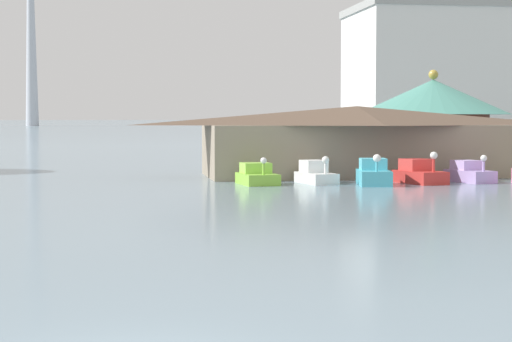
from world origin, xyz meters
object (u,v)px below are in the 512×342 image
(pedal_boat_lime, at_px, (257,176))
(pedal_boat_cyan, at_px, (374,174))
(background_building_block, at_px, (451,75))
(pedal_boat_white, at_px, (316,174))
(pedal_boat_lavender, at_px, (469,173))
(boathouse, at_px, (357,139))
(pedal_boat_red, at_px, (419,174))
(green_roof_pavilion, at_px, (433,115))

(pedal_boat_lime, bearing_deg, pedal_boat_cyan, 69.51)
(pedal_boat_cyan, xyz_separation_m, background_building_block, (31.84, 72.17, 8.64))
(pedal_boat_white, xyz_separation_m, background_building_block, (34.46, 70.42, 8.71))
(pedal_boat_white, relative_size, pedal_boat_lavender, 1.00)
(pedal_boat_cyan, distance_m, background_building_block, 79.35)
(boathouse, bearing_deg, pedal_boat_cyan, -98.31)
(pedal_boat_lime, xyz_separation_m, pedal_boat_lavender, (11.38, -0.17, 0.03))
(pedal_boat_lime, height_order, pedal_boat_red, pedal_boat_red)
(background_building_block, bearing_deg, pedal_boat_cyan, -113.80)
(pedal_boat_white, distance_m, green_roof_pavilion, 20.47)
(pedal_boat_cyan, bearing_deg, boathouse, -179.25)
(pedal_boat_lime, distance_m, pedal_boat_red, 8.50)
(pedal_boat_lavender, bearing_deg, green_roof_pavilion, 151.93)
(pedal_boat_cyan, relative_size, green_roof_pavilion, 0.28)
(pedal_boat_white, relative_size, pedal_boat_red, 0.94)
(pedal_boat_cyan, bearing_deg, pedal_boat_white, -114.68)
(pedal_boat_cyan, distance_m, boathouse, 7.29)
(boathouse, xyz_separation_m, background_building_block, (30.81, 65.13, 7.05))
(background_building_block, bearing_deg, pedal_boat_lavender, -110.29)
(boathouse, xyz_separation_m, green_roof_pavilion, (8.59, 10.83, 1.44))
(pedal_boat_white, height_order, green_roof_pavilion, green_roof_pavilion)
(pedal_boat_cyan, distance_m, green_roof_pavilion, 20.51)
(boathouse, bearing_deg, green_roof_pavilion, 51.59)
(green_roof_pavilion, xyz_separation_m, background_building_block, (22.22, 54.31, 5.61))
(pedal_boat_red, xyz_separation_m, boathouse, (-1.67, 6.24, 1.63))
(pedal_boat_cyan, relative_size, boathouse, 0.16)
(pedal_boat_lavender, xyz_separation_m, green_roof_pavilion, (4.01, 16.65, 3.11))
(pedal_boat_lime, distance_m, pedal_boat_cyan, 5.95)
(pedal_boat_red, relative_size, pedal_boat_lavender, 1.06)
(boathouse, height_order, background_building_block, background_building_block)
(green_roof_pavilion, bearing_deg, background_building_block, 67.74)
(pedal_boat_lime, distance_m, pedal_boat_white, 3.18)
(pedal_boat_lime, xyz_separation_m, pedal_boat_white, (3.16, 0.37, 0.04))
(boathouse, relative_size, background_building_block, 0.71)
(pedal_boat_lime, distance_m, background_building_block, 80.64)
(pedal_boat_lime, bearing_deg, pedal_boat_white, 89.67)
(pedal_boat_lavender, relative_size, green_roof_pavilion, 0.28)
(pedal_boat_lime, distance_m, pedal_boat_lavender, 11.38)
(pedal_boat_lime, relative_size, pedal_boat_white, 0.94)
(green_roof_pavilion, bearing_deg, pedal_boat_white, -127.23)
(pedal_boat_lime, distance_m, boathouse, 9.01)
(pedal_boat_cyan, distance_m, pedal_boat_lavender, 5.73)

